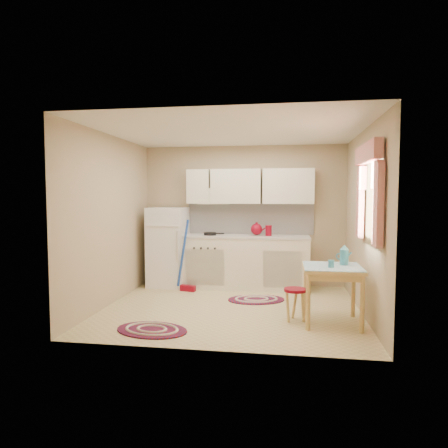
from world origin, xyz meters
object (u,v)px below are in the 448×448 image
(base_cabinets, at_px, (243,263))
(stool, at_px, (295,305))
(fridge, at_px, (168,247))
(table, at_px, (332,295))

(base_cabinets, relative_size, stool, 5.36)
(fridge, height_order, base_cabinets, fridge)
(fridge, relative_size, table, 1.94)
(table, xyz_separation_m, stool, (-0.45, 0.03, -0.15))
(table, bearing_deg, fridge, 146.73)
(stool, bearing_deg, base_cabinets, 115.82)
(base_cabinets, bearing_deg, fridge, -177.87)
(table, height_order, stool, table)
(base_cabinets, distance_m, stool, 1.97)
(stool, bearing_deg, table, -3.59)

